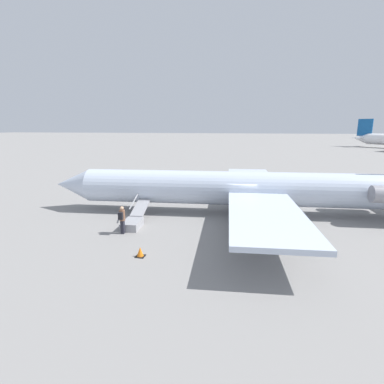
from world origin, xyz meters
TOP-DOWN VIEW (x-y plane):
  - ground_plane at (0.00, 0.00)m, footprint 600.00×600.00m
  - airplane_main at (-0.92, -0.10)m, footprint 29.80×22.68m
  - boarding_stairs at (6.65, 4.53)m, footprint 1.45×4.10m
  - passenger at (6.72, 6.07)m, footprint 0.36×0.55m
  - traffic_cone_near_stairs at (4.36, 8.97)m, footprint 0.46×0.46m

SIDE VIEW (x-z plane):
  - ground_plane at x=0.00m, z-range 0.00..0.00m
  - traffic_cone_near_stairs at x=4.36m, z-range -0.02..0.49m
  - boarding_stairs at x=6.65m, z-range -0.46..1.20m
  - passenger at x=6.72m, z-range 0.13..1.87m
  - airplane_main at x=-0.92m, z-range -1.34..5.31m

